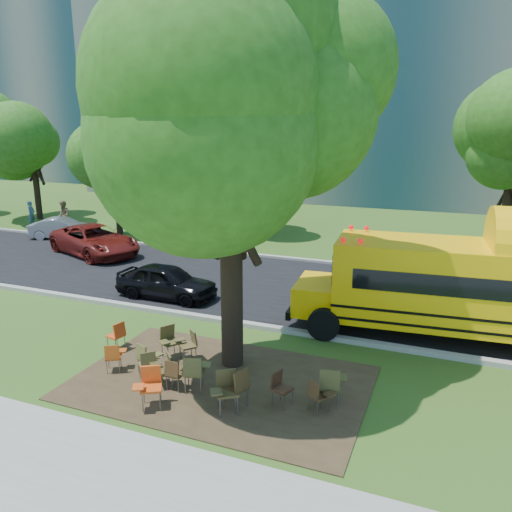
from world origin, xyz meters
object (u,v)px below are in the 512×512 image
at_px(chair_0, 114,355).
at_px(chair_9, 189,342).
at_px(chair_7, 318,393).
at_px(main_tree, 230,117).
at_px(chair_3, 165,367).
at_px(chair_1, 146,356).
at_px(pedestrian_b, 64,216).
at_px(black_car, 166,281).
at_px(pedestrian_a, 31,214).
at_px(chair_10, 169,339).
at_px(chair_13, 331,383).
at_px(chair_6, 238,384).
at_px(chair_12, 280,386).
at_px(chair_5, 226,387).
at_px(chair_4, 175,372).
at_px(chair_14, 150,383).
at_px(chair_2, 148,362).
at_px(chair_8, 117,333).
at_px(chair_11, 195,370).
at_px(bg_car_red, 95,240).
at_px(bg_car_silver, 63,228).

xyz_separation_m(chair_0, chair_9, (1.42, 1.30, 0.04)).
bearing_deg(chair_7, main_tree, -172.21).
bearing_deg(chair_3, main_tree, -77.48).
xyz_separation_m(chair_1, chair_9, (0.60, 1.10, 0.01)).
height_order(chair_7, pedestrian_b, pedestrian_b).
height_order(main_tree, black_car, main_tree).
relative_size(pedestrian_a, pedestrian_b, 0.88).
height_order(chair_10, chair_13, chair_13).
distance_m(chair_0, chair_9, 1.92).
relative_size(main_tree, chair_1, 11.90).
bearing_deg(chair_6, chair_10, 78.21).
distance_m(chair_3, chair_12, 2.83).
height_order(main_tree, chair_0, main_tree).
height_order(chair_5, chair_13, chair_13).
relative_size(chair_4, chair_14, 0.84).
bearing_deg(black_car, chair_4, -145.91).
height_order(chair_6, chair_10, chair_6).
distance_m(chair_1, chair_6, 2.80).
xyz_separation_m(chair_7, black_car, (-7.04, 5.28, 0.16)).
distance_m(chair_4, black_car, 6.70).
xyz_separation_m(chair_3, chair_12, (2.82, 0.20, -0.01)).
relative_size(chair_2, chair_8, 0.96).
height_order(chair_3, chair_14, chair_14).
xyz_separation_m(chair_6, chair_7, (1.68, 0.46, -0.12)).
relative_size(chair_1, chair_13, 0.86).
height_order(chair_7, chair_11, chair_11).
distance_m(chair_7, chair_9, 4.01).
bearing_deg(chair_11, bg_car_red, 120.43).
relative_size(chair_12, pedestrian_a, 0.51).
bearing_deg(black_car, main_tree, -130.87).
distance_m(chair_7, bg_car_red, 16.54).
relative_size(chair_13, pedestrian_a, 0.61).
relative_size(chair_9, bg_car_red, 0.16).
bearing_deg(chair_8, main_tree, -71.35).
xyz_separation_m(chair_7, bg_car_red, (-13.60, 9.41, 0.25)).
xyz_separation_m(chair_5, chair_7, (1.86, 0.68, -0.12)).
relative_size(chair_0, black_car, 0.21).
xyz_separation_m(chair_11, black_car, (-4.16, 5.49, 0.06)).
distance_m(chair_14, pedestrian_b, 21.42).
xyz_separation_m(chair_4, chair_6, (1.66, -0.15, 0.11)).
relative_size(chair_5, chair_14, 1.02).
xyz_separation_m(chair_5, chair_6, (0.18, 0.22, 0.01)).
bearing_deg(bg_car_red, bg_car_silver, 82.15).
xyz_separation_m(chair_0, pedestrian_b, (-13.94, 13.56, 0.42)).
xyz_separation_m(chair_9, chair_13, (4.02, -0.87, 0.08)).
height_order(chair_7, chair_10, chair_10).
bearing_deg(chair_5, bg_car_red, -73.79).
xyz_separation_m(chair_5, chair_14, (-1.63, -0.44, -0.01)).
xyz_separation_m(chair_4, chair_8, (-2.62, 1.31, 0.03)).
relative_size(chair_7, pedestrian_b, 0.43).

